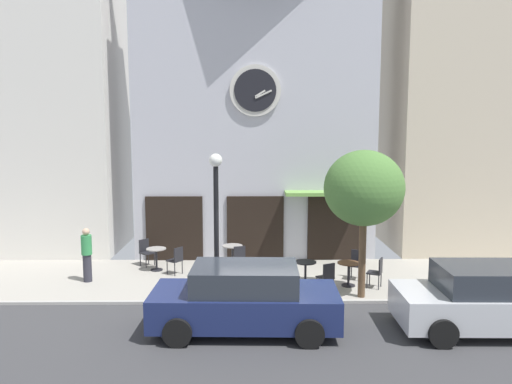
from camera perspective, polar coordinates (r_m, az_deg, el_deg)
ground_plane at (r=13.54m, az=1.02°, el=-13.09°), size 24.11×9.87×0.13m
clock_building at (r=18.84m, az=-0.12°, el=12.40°), size 8.64×3.55×12.36m
neighbor_building_left at (r=21.35m, az=-24.39°, el=12.68°), size 6.65×3.75×13.90m
neighbor_building_right at (r=21.56m, az=22.18°, el=14.62°), size 5.24×4.25×15.31m
street_lamp at (r=13.96m, az=-4.53°, el=-3.73°), size 0.36×0.36×4.00m
street_tree at (r=13.99m, az=12.16°, el=0.36°), size 2.19×1.98×4.11m
cafe_table_near_curb at (r=17.08m, az=-11.24°, el=-7.07°), size 0.65×0.65×0.74m
cafe_table_center_left at (r=17.30m, az=-2.69°, el=-6.76°), size 0.69×0.69×0.72m
cafe_table_near_door at (r=15.19m, az=5.63°, el=-8.75°), size 0.65×0.65×0.75m
cafe_table_center at (r=15.40m, az=10.46°, el=-8.66°), size 0.67×0.67×0.72m
cafe_chair_corner at (r=15.38m, az=13.59°, el=-8.64°), size 0.54×0.54×0.90m
cafe_chair_by_entrance at (r=17.76m, az=-12.41°, el=-6.47°), size 0.57×0.57×0.90m
cafe_chair_facing_wall at (r=16.49m, az=-9.02°, el=-7.45°), size 0.56×0.56×0.90m
cafe_chair_right_end at (r=14.49m, az=3.77°, el=-9.44°), size 0.56×0.56×0.90m
cafe_chair_curbside at (r=16.50m, az=-1.97°, el=-7.36°), size 0.50×0.50×0.90m
cafe_chair_left_end at (r=16.16m, az=11.37°, el=-7.81°), size 0.51×0.51×0.90m
cafe_chair_facing_street at (r=14.60m, az=8.04°, el=-9.37°), size 0.53×0.53×0.90m
pedestrian_green at (r=16.33m, az=-18.64°, el=-6.69°), size 0.41×0.41×1.67m
parked_car_navy at (r=11.88m, az=-1.26°, el=-12.03°), size 4.35×2.12×1.55m
parked_car_silver at (r=13.02m, az=25.14°, el=-10.99°), size 4.34×2.09×1.55m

